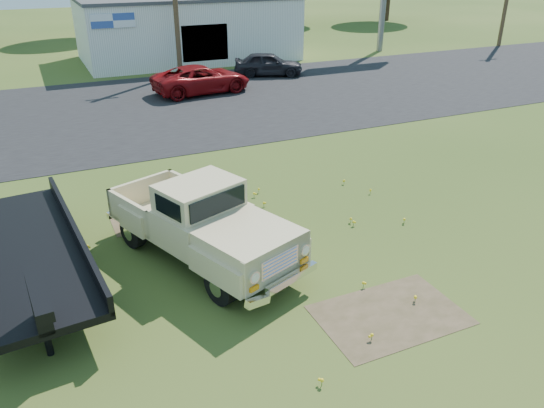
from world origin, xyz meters
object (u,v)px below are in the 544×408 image
(flatbed_trailer, at_px, (23,247))
(dark_sedan, at_px, (268,64))
(red_pickup, at_px, (202,79))
(vintage_pickup_truck, at_px, (201,221))

(flatbed_trailer, distance_m, dark_sedan, 22.87)
(flatbed_trailer, bearing_deg, dark_sedan, 47.04)
(red_pickup, bearing_deg, flatbed_trailer, 143.11)
(red_pickup, xyz_separation_m, dark_sedan, (4.97, 2.49, -0.02))
(vintage_pickup_truck, relative_size, red_pickup, 1.09)
(flatbed_trailer, height_order, red_pickup, flatbed_trailer)
(vintage_pickup_truck, bearing_deg, dark_sedan, 40.78)
(vintage_pickup_truck, bearing_deg, red_pickup, 51.62)
(vintage_pickup_truck, xyz_separation_m, red_pickup, (5.11, 16.14, -0.30))
(flatbed_trailer, relative_size, dark_sedan, 1.74)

